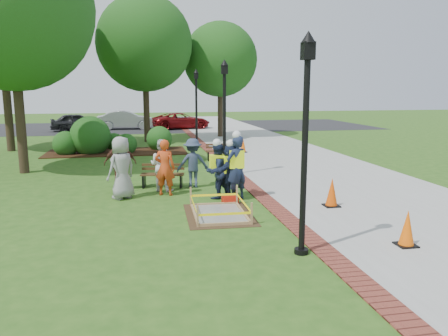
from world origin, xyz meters
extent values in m
plane|color=#285116|center=(0.00, 0.00, 0.00)|extent=(100.00, 100.00, 0.00)
cube|color=#9E9E99|center=(5.00, 10.00, 0.01)|extent=(6.00, 60.00, 0.02)
cube|color=maroon|center=(1.75, 10.00, 0.01)|extent=(0.50, 60.00, 0.03)
cube|color=#381E0F|center=(-3.00, 12.00, 0.02)|extent=(7.00, 3.00, 0.05)
cube|color=black|center=(0.00, 27.00, 0.00)|extent=(36.00, 12.00, 0.01)
cube|color=#47331E|center=(0.13, -0.05, 0.00)|extent=(1.77, 2.35, 0.01)
cube|color=gray|center=(0.13, -0.05, 0.02)|extent=(1.26, 1.84, 0.04)
cube|color=tan|center=(0.13, -0.05, 0.04)|extent=(1.38, 1.96, 0.08)
cube|color=tan|center=(0.13, -0.05, 0.28)|extent=(1.41, 1.99, 0.55)
cube|color=yellow|center=(0.13, -0.05, 0.30)|extent=(1.36, 1.94, 0.06)
cube|color=#4E321A|center=(-1.13, 3.48, 0.43)|extent=(1.47, 0.66, 0.04)
cube|color=#4E321A|center=(-1.09, 3.71, 0.65)|extent=(1.40, 0.29, 0.23)
cube|color=black|center=(-1.13, 3.48, 0.21)|extent=(1.35, 0.69, 0.42)
cube|color=#4D371A|center=(1.80, 8.60, 0.42)|extent=(1.40, 0.53, 0.04)
cube|color=#4D371A|center=(1.82, 8.82, 0.63)|extent=(1.36, 0.17, 0.22)
cube|color=black|center=(1.80, 8.60, 0.20)|extent=(1.28, 0.57, 0.40)
cube|color=black|center=(3.52, -3.04, 0.03)|extent=(0.39, 0.39, 0.05)
cone|color=#FD6008|center=(3.52, -3.04, 0.42)|extent=(0.31, 0.31, 0.73)
cube|color=black|center=(3.32, 0.13, 0.03)|extent=(0.41, 0.41, 0.05)
cone|color=#E14B07|center=(3.32, 0.13, 0.43)|extent=(0.33, 0.33, 0.76)
cube|color=black|center=(3.34, 10.72, 0.02)|extent=(0.36, 0.36, 0.05)
cone|color=#FF6108|center=(3.34, 10.72, 0.38)|extent=(0.28, 0.28, 0.66)
cube|color=red|center=(0.64, 0.99, 0.11)|extent=(0.46, 0.29, 0.22)
cylinder|color=black|center=(1.25, -3.00, 1.90)|extent=(0.12, 0.12, 3.80)
cube|color=black|center=(1.25, -3.00, 3.90)|extent=(0.22, 0.22, 0.32)
cone|color=black|center=(1.25, -3.00, 4.15)|extent=(0.28, 0.28, 0.22)
cylinder|color=black|center=(1.25, -3.00, 0.05)|extent=(0.28, 0.28, 0.10)
cylinder|color=black|center=(1.25, 5.00, 1.90)|extent=(0.12, 0.12, 3.80)
cube|color=black|center=(1.25, 5.00, 3.90)|extent=(0.22, 0.22, 0.32)
cone|color=black|center=(1.25, 5.00, 4.15)|extent=(0.28, 0.28, 0.22)
cylinder|color=black|center=(1.25, 5.00, 0.05)|extent=(0.28, 0.28, 0.10)
cylinder|color=black|center=(1.25, 13.00, 1.90)|extent=(0.12, 0.12, 3.80)
cube|color=black|center=(1.25, 13.00, 3.90)|extent=(0.22, 0.22, 0.32)
cone|color=black|center=(1.25, 13.00, 4.15)|extent=(0.28, 0.28, 0.22)
cylinder|color=black|center=(1.25, 13.00, 0.05)|extent=(0.28, 0.28, 0.10)
cylinder|color=#3D2D1E|center=(-6.27, 7.05, 2.51)|extent=(0.36, 0.36, 5.02)
sphere|color=#224C15|center=(-6.27, 7.05, 6.10)|extent=(5.98, 5.98, 5.98)
cylinder|color=#3D2D1E|center=(-1.37, 16.39, 2.42)|extent=(0.37, 0.37, 4.83)
sphere|color=#224C15|center=(-1.37, 16.39, 5.87)|extent=(5.69, 5.69, 5.69)
cylinder|color=#3D2D1E|center=(3.56, 18.37, 2.11)|extent=(0.34, 0.34, 4.22)
sphere|color=#224C15|center=(3.56, 18.37, 5.12)|extent=(4.90, 4.90, 4.90)
cylinder|color=#3D2D1E|center=(-8.48, 13.64, 2.97)|extent=(0.40, 0.40, 5.94)
sphere|color=#224C15|center=(-5.44, 11.71, 0.00)|extent=(1.26, 1.26, 1.26)
sphere|color=#224C15|center=(-4.27, 11.92, 0.00)|extent=(2.02, 2.02, 2.02)
sphere|color=#224C15|center=(-2.51, 11.63, 0.00)|extent=(1.07, 1.07, 1.07)
sphere|color=#224C15|center=(-0.81, 12.63, 0.00)|extent=(1.36, 1.36, 1.36)
sphere|color=#224C15|center=(-3.20, 13.24, 0.00)|extent=(0.95, 0.95, 0.95)
imported|color=gray|center=(-2.38, 2.20, 0.93)|extent=(0.70, 0.67, 1.85)
imported|color=#C93F17|center=(-1.10, 2.37, 0.86)|extent=(0.64, 0.52, 1.72)
imported|color=silver|center=(-1.17, 2.98, 0.83)|extent=(0.63, 0.57, 1.66)
imported|color=brown|center=(-2.47, 3.40, 0.86)|extent=(0.56, 0.37, 1.73)
imported|color=#313D56|center=(-0.14, 3.30, 0.81)|extent=(0.52, 0.34, 1.62)
imported|color=#1C2B4A|center=(0.77, 1.60, 0.81)|extent=(0.60, 0.60, 1.62)
cube|color=#DBFF15|center=(0.77, 1.60, 1.04)|extent=(0.42, 0.26, 0.52)
sphere|color=white|center=(0.77, 1.60, 1.64)|extent=(0.25, 0.25, 0.25)
imported|color=#192D42|center=(0.91, 1.41, 0.94)|extent=(0.72, 0.63, 1.89)
cube|color=#DBFF15|center=(0.91, 1.41, 1.21)|extent=(0.42, 0.26, 0.52)
sphere|color=white|center=(0.91, 1.41, 1.91)|extent=(0.25, 0.25, 0.25)
imported|color=#18243F|center=(0.39, 1.71, 0.82)|extent=(0.62, 0.57, 1.63)
cube|color=#DBFF15|center=(0.39, 1.71, 1.05)|extent=(0.42, 0.26, 0.52)
sphere|color=white|center=(0.39, 1.71, 1.66)|extent=(0.25, 0.25, 0.25)
imported|color=#272729|center=(-6.51, 24.49, 0.00)|extent=(2.72, 4.82, 1.48)
imported|color=#AFAFB5|center=(-2.87, 25.22, 0.00)|extent=(2.23, 4.99, 1.62)
imported|color=maroon|center=(1.49, 24.75, 0.00)|extent=(2.82, 4.67, 1.42)
camera|label=1|loc=(-1.81, -10.77, 3.22)|focal=35.00mm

